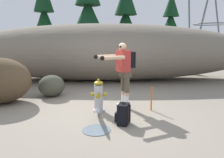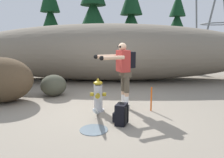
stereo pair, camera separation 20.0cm
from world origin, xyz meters
The scene contains 13 objects.
ground_plane centered at (0.00, 0.00, -0.02)m, with size 56.00×56.00×0.04m, color gray.
dirt_embankment centered at (0.00, 4.10, 1.21)m, with size 13.33×3.20×2.42m, color #756B5B.
fire_hydrant centered at (-0.15, -0.15, 0.37)m, with size 0.39×0.34×0.81m.
hydrant_water_jet centered at (-0.15, -0.92, 0.16)m, with size 0.55×1.29×0.52m.
utility_worker centered at (0.46, 0.11, 1.06)m, with size 1.04×0.74×1.66m.
spare_backpack centered at (0.39, -1.00, 0.22)m, with size 0.34×0.35×0.47m.
boulder_large centered at (-2.92, 0.63, 0.63)m, with size 1.72×1.39×1.26m, color #4E3C29.
boulder_mid centered at (-1.67, 1.31, 0.33)m, with size 0.80×0.74×0.67m, color #414234.
pine_tree_far_left centered at (-4.47, 10.88, 3.30)m, with size 2.19×2.19×6.20m.
pine_tree_left centered at (-1.17, 9.18, 3.53)m, with size 2.54×2.54×6.27m.
pine_tree_center centered at (1.41, 10.81, 3.11)m, with size 2.49×2.49×5.84m.
pine_tree_right centered at (5.16, 12.39, 3.24)m, with size 1.96×1.96×5.48m.
survey_stake centered at (1.15, -0.12, 0.30)m, with size 0.04×0.04×0.60m, color #E55914.
Camera 2 is at (0.26, -5.23, 1.73)m, focal length 34.39 mm.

